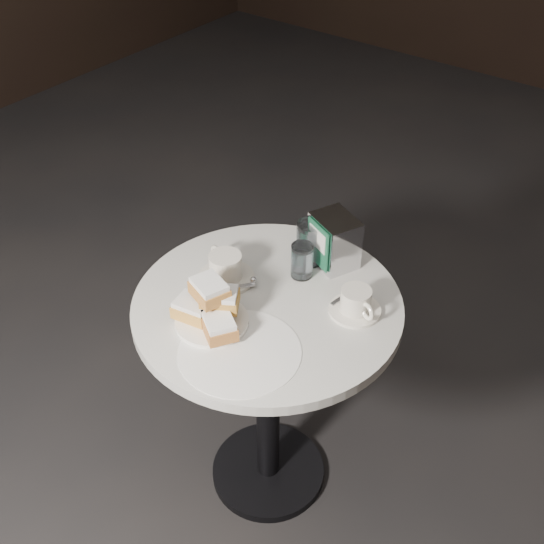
{
  "coord_description": "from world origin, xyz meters",
  "views": [
    {
      "loc": [
        0.8,
        -1.04,
        1.9
      ],
      "look_at": [
        0.0,
        0.02,
        0.83
      ],
      "focal_mm": 45.0,
      "sensor_mm": 36.0,
      "label": 1
    }
  ],
  "objects_px": {
    "cafe_table": "(268,355)",
    "coffee_cup_left": "(226,269)",
    "napkin_dispenser": "(334,241)",
    "water_glass_left": "(310,243)",
    "beignet_plate": "(211,310)",
    "coffee_cup_right": "(356,303)",
    "water_glass_right": "(302,261)"
  },
  "relations": [
    {
      "from": "coffee_cup_left",
      "to": "water_glass_right",
      "type": "distance_m",
      "value": 0.2
    },
    {
      "from": "cafe_table",
      "to": "napkin_dispenser",
      "type": "height_order",
      "value": "napkin_dispenser"
    },
    {
      "from": "water_glass_left",
      "to": "water_glass_right",
      "type": "height_order",
      "value": "water_glass_left"
    },
    {
      "from": "cafe_table",
      "to": "coffee_cup_right",
      "type": "distance_m",
      "value": 0.32
    },
    {
      "from": "beignet_plate",
      "to": "water_glass_right",
      "type": "height_order",
      "value": "beignet_plate"
    },
    {
      "from": "beignet_plate",
      "to": "napkin_dispenser",
      "type": "xyz_separation_m",
      "value": [
        0.1,
        0.39,
        0.03
      ]
    },
    {
      "from": "coffee_cup_left",
      "to": "coffee_cup_right",
      "type": "distance_m",
      "value": 0.36
    },
    {
      "from": "water_glass_left",
      "to": "water_glass_right",
      "type": "xyz_separation_m",
      "value": [
        0.02,
        -0.07,
        -0.01
      ]
    },
    {
      "from": "coffee_cup_right",
      "to": "napkin_dispenser",
      "type": "xyz_separation_m",
      "value": [
        -0.16,
        0.14,
        0.04
      ]
    },
    {
      "from": "cafe_table",
      "to": "coffee_cup_left",
      "type": "relative_size",
      "value": 3.74
    },
    {
      "from": "beignet_plate",
      "to": "cafe_table",
      "type": "bearing_deg",
      "value": 67.68
    },
    {
      "from": "water_glass_left",
      "to": "beignet_plate",
      "type": "bearing_deg",
      "value": -97.74
    },
    {
      "from": "beignet_plate",
      "to": "water_glass_left",
      "type": "bearing_deg",
      "value": 82.26
    },
    {
      "from": "coffee_cup_right",
      "to": "coffee_cup_left",
      "type": "bearing_deg",
      "value": -140.48
    },
    {
      "from": "beignet_plate",
      "to": "water_glass_left",
      "type": "xyz_separation_m",
      "value": [
        0.05,
        0.36,
        0.02
      ]
    },
    {
      "from": "coffee_cup_left",
      "to": "water_glass_right",
      "type": "height_order",
      "value": "water_glass_right"
    },
    {
      "from": "coffee_cup_left",
      "to": "water_glass_left",
      "type": "height_order",
      "value": "water_glass_left"
    },
    {
      "from": "coffee_cup_right",
      "to": "napkin_dispenser",
      "type": "distance_m",
      "value": 0.21
    },
    {
      "from": "water_glass_right",
      "to": "napkin_dispenser",
      "type": "relative_size",
      "value": 0.63
    },
    {
      "from": "cafe_table",
      "to": "beignet_plate",
      "type": "bearing_deg",
      "value": -112.32
    },
    {
      "from": "water_glass_right",
      "to": "coffee_cup_right",
      "type": "bearing_deg",
      "value": -11.58
    },
    {
      "from": "coffee_cup_right",
      "to": "water_glass_left",
      "type": "bearing_deg",
      "value": 177.83
    },
    {
      "from": "water_glass_left",
      "to": "napkin_dispenser",
      "type": "xyz_separation_m",
      "value": [
        0.06,
        0.03,
        0.01
      ]
    },
    {
      "from": "coffee_cup_left",
      "to": "cafe_table",
      "type": "bearing_deg",
      "value": 21.24
    },
    {
      "from": "cafe_table",
      "to": "water_glass_right",
      "type": "xyz_separation_m",
      "value": [
        0.01,
        0.14,
        0.25
      ]
    },
    {
      "from": "coffee_cup_right",
      "to": "water_glass_right",
      "type": "xyz_separation_m",
      "value": [
        -0.19,
        0.04,
        0.02
      ]
    },
    {
      "from": "coffee_cup_right",
      "to": "napkin_dispenser",
      "type": "height_order",
      "value": "napkin_dispenser"
    },
    {
      "from": "napkin_dispenser",
      "to": "coffee_cup_left",
      "type": "bearing_deg",
      "value": -104.9
    },
    {
      "from": "cafe_table",
      "to": "water_glass_left",
      "type": "height_order",
      "value": "water_glass_left"
    },
    {
      "from": "coffee_cup_right",
      "to": "napkin_dispenser",
      "type": "relative_size",
      "value": 1.15
    },
    {
      "from": "beignet_plate",
      "to": "coffee_cup_left",
      "type": "distance_m",
      "value": 0.18
    },
    {
      "from": "water_glass_right",
      "to": "cafe_table",
      "type": "bearing_deg",
      "value": -92.87
    }
  ]
}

